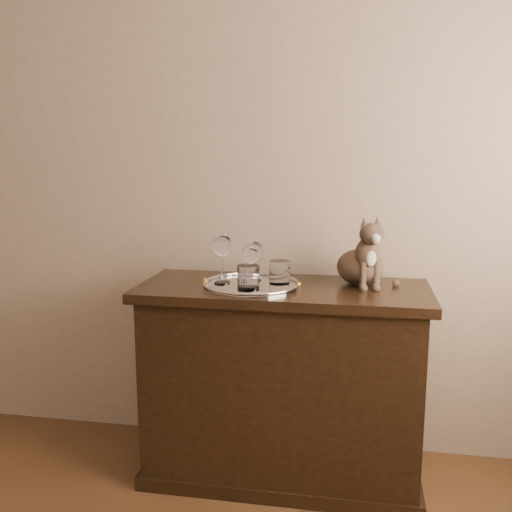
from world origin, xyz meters
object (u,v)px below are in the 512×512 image
Objects in this scene: sideboard at (282,383)px; wine_glass_c at (222,258)px; tumbler_c at (280,272)px; tray at (251,286)px; tumbler_b at (248,278)px; wine_glass_d at (250,265)px; wine_glass_b at (255,261)px; cat at (361,250)px.

sideboard is 0.60m from wine_glass_c.
tumbler_c is (-0.02, 0.01, 0.48)m from sideboard.
tumbler_b is (0.01, -0.09, 0.05)m from tray.
wine_glass_d is at bearing 96.24° from tumbler_b.
tumbler_b is (0.01, -0.07, -0.04)m from wine_glass_d.
wine_glass_c is (-0.25, -0.02, 0.54)m from sideboard.
tray is 4.12× the size of tumbler_c.
wine_glass_b is 0.12m from tumbler_c.
tray is 0.13m from tumbler_c.
cat is at bearing 14.42° from tumbler_c.
tumbler_c is (0.11, 0.04, 0.05)m from tray.
wine_glass_b is at bearing 157.97° from tumbler_c.
sideboard is at bearing -27.78° from tumbler_c.
tumbler_b is (0.13, -0.10, -0.06)m from wine_glass_c.
sideboard is 0.66m from cat.
cat reaches higher than sideboard.
tray is 0.48m from cat.
tray is at bearing -160.83° from tumbler_c.
cat is (0.33, 0.08, 0.09)m from tumbler_c.
cat is at bearing 5.17° from wine_glass_b.
tumbler_b is at bearing -36.80° from wine_glass_c.
wine_glass_c reaches higher than wine_glass_d.
tumbler_c is (0.24, 0.03, -0.06)m from wine_glass_c.
tray is 1.89× the size of wine_glass_c.
wine_glass_c is at bearing -172.21° from tumbler_c.
wine_glass_b is at bearing 31.41° from wine_glass_c.
wine_glass_d reaches higher than tray.
tumbler_b reaches higher than tumbler_c.
tumbler_c is at bearing 26.78° from wine_glass_d.
wine_glass_c is at bearing 143.20° from tumbler_b.
wine_glass_c is at bearing -174.70° from sideboard.
wine_glass_c is 2.19× the size of tumbler_c.
wine_glass_d is (-0.13, -0.05, 0.52)m from sideboard.
wine_glass_c is 0.13m from wine_glass_d.
tumbler_c is 0.35m from cat.
sideboard is 0.51m from tumbler_b.
sideboard is at bearing 20.44° from wine_glass_d.
wine_glass_b is at bearing 87.81° from wine_glass_d.
sideboard is at bearing 5.30° from wine_glass_c.
cat is at bearing 16.66° from sideboard.
wine_glass_b is at bearing 89.16° from tray.
wine_glass_c reaches higher than tumbler_b.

